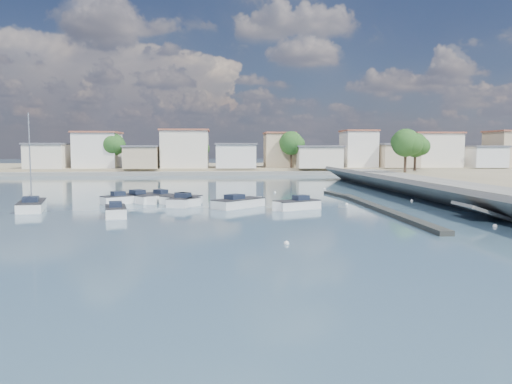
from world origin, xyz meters
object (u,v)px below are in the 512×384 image
(motorboat_a, at_px, (115,211))
(sailboat, at_px, (32,205))
(motorboat_b, at_px, (124,200))
(motorboat_e, at_px, (186,201))
(motorboat_h, at_px, (241,203))
(motorboat_g, at_px, (141,199))
(motorboat_d, at_px, (295,205))
(motorboat_c, at_px, (178,201))
(motorboat_f, at_px, (157,198))

(motorboat_a, height_order, sailboat, sailboat)
(motorboat_b, height_order, motorboat_e, same)
(motorboat_h, relative_size, sailboat, 0.59)
(motorboat_h, bearing_deg, motorboat_g, 154.59)
(motorboat_b, relative_size, motorboat_d, 0.91)
(motorboat_b, bearing_deg, motorboat_d, -20.65)
(sailboat, bearing_deg, motorboat_g, 31.30)
(motorboat_a, distance_m, sailboat, 9.85)
(motorboat_a, xyz_separation_m, motorboat_b, (-1.12, 9.72, -0.00))
(motorboat_c, height_order, motorboat_d, same)
(motorboat_f, bearing_deg, motorboat_h, -35.11)
(motorboat_c, bearing_deg, sailboat, -167.19)
(motorboat_a, bearing_deg, motorboat_g, 87.29)
(motorboat_a, height_order, motorboat_d, same)
(motorboat_d, height_order, motorboat_e, same)
(motorboat_c, xyz_separation_m, sailboat, (-13.05, -2.97, 0.03))
(sailboat, bearing_deg, motorboat_e, 11.38)
(motorboat_a, bearing_deg, sailboat, 149.89)
(motorboat_a, bearing_deg, motorboat_h, 27.79)
(motorboat_d, relative_size, sailboat, 0.53)
(motorboat_g, bearing_deg, motorboat_f, 41.33)
(motorboat_a, distance_m, motorboat_c, 9.11)
(motorboat_d, xyz_separation_m, motorboat_f, (-13.60, 8.28, 0.00))
(motorboat_d, xyz_separation_m, motorboat_e, (-10.23, 4.30, 0.00))
(motorboat_f, xyz_separation_m, motorboat_h, (8.68, -6.11, 0.00))
(motorboat_d, bearing_deg, motorboat_f, 148.66)
(motorboat_c, distance_m, motorboat_f, 4.59)
(motorboat_b, height_order, motorboat_c, same)
(motorboat_b, bearing_deg, motorboat_c, -17.76)
(motorboat_a, relative_size, motorboat_d, 0.99)
(motorboat_b, bearing_deg, motorboat_f, 32.99)
(motorboat_b, height_order, motorboat_d, same)
(motorboat_c, distance_m, sailboat, 13.38)
(motorboat_d, xyz_separation_m, motorboat_g, (-15.06, 7.00, 0.00))
(motorboat_e, height_order, motorboat_g, same)
(motorboat_g, xyz_separation_m, sailboat, (-9.02, -5.48, 0.03))
(motorboat_c, height_order, motorboat_f, same)
(motorboat_f, relative_size, motorboat_g, 0.80)
(motorboat_h, xyz_separation_m, sailboat, (-19.16, -0.66, 0.03))
(motorboat_e, xyz_separation_m, sailboat, (-13.85, -2.79, 0.03))
(motorboat_g, bearing_deg, motorboat_c, -32.02)
(motorboat_a, distance_m, motorboat_d, 15.93)
(motorboat_f, relative_size, sailboat, 0.47)
(motorboat_c, distance_m, motorboat_h, 6.54)
(motorboat_a, xyz_separation_m, motorboat_e, (5.33, 7.73, -0.00))
(motorboat_g, height_order, sailboat, sailboat)
(motorboat_d, bearing_deg, sailboat, 176.40)
(motorboat_c, xyz_separation_m, motorboat_h, (6.12, -2.30, -0.00))
(motorboat_b, bearing_deg, motorboat_g, 23.79)
(motorboat_b, xyz_separation_m, sailboat, (-7.40, -4.77, 0.03))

